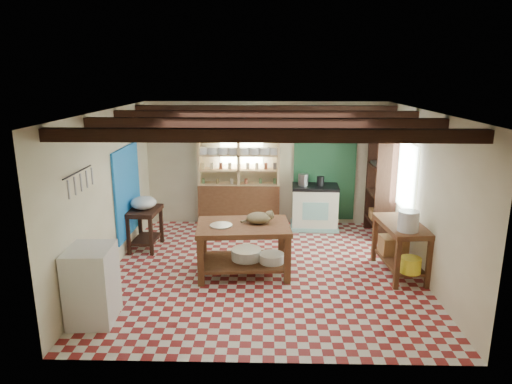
{
  "coord_description": "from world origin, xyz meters",
  "views": [
    {
      "loc": [
        0.04,
        -6.97,
        3.15
      ],
      "look_at": [
        -0.14,
        0.3,
        1.26
      ],
      "focal_mm": 32.0,
      "sensor_mm": 36.0,
      "label": 1
    }
  ],
  "objects_px": {
    "white_cabinet": "(92,285)",
    "cat": "(259,218)",
    "right_counter": "(400,249)",
    "prep_table": "(145,229)",
    "work_table": "(243,249)",
    "stove": "(315,207)"
  },
  "relations": [
    {
      "from": "white_cabinet",
      "to": "right_counter",
      "type": "relative_size",
      "value": 0.84
    },
    {
      "from": "stove",
      "to": "prep_table",
      "type": "xyz_separation_m",
      "value": [
        -3.23,
        -1.22,
        -0.08
      ]
    },
    {
      "from": "work_table",
      "to": "right_counter",
      "type": "bearing_deg",
      "value": -3.86
    },
    {
      "from": "prep_table",
      "to": "cat",
      "type": "relative_size",
      "value": 1.91
    },
    {
      "from": "work_table",
      "to": "right_counter",
      "type": "distance_m",
      "value": 2.51
    },
    {
      "from": "work_table",
      "to": "cat",
      "type": "bearing_deg",
      "value": 11.31
    },
    {
      "from": "work_table",
      "to": "white_cabinet",
      "type": "xyz_separation_m",
      "value": [
        -1.89,
        -1.5,
        0.09
      ]
    },
    {
      "from": "right_counter",
      "to": "white_cabinet",
      "type": "bearing_deg",
      "value": -165.51
    },
    {
      "from": "stove",
      "to": "white_cabinet",
      "type": "height_order",
      "value": "white_cabinet"
    },
    {
      "from": "prep_table",
      "to": "stove",
      "type": "bearing_deg",
      "value": 23.92
    },
    {
      "from": "stove",
      "to": "prep_table",
      "type": "height_order",
      "value": "stove"
    },
    {
      "from": "stove",
      "to": "cat",
      "type": "relative_size",
      "value": 2.36
    },
    {
      "from": "white_cabinet",
      "to": "right_counter",
      "type": "xyz_separation_m",
      "value": [
        4.4,
        1.54,
        -0.07
      ]
    },
    {
      "from": "stove",
      "to": "prep_table",
      "type": "distance_m",
      "value": 3.46
    },
    {
      "from": "cat",
      "to": "stove",
      "type": "bearing_deg",
      "value": 48.11
    },
    {
      "from": "cat",
      "to": "work_table",
      "type": "bearing_deg",
      "value": -178.69
    },
    {
      "from": "prep_table",
      "to": "right_counter",
      "type": "bearing_deg",
      "value": -9.67
    },
    {
      "from": "white_cabinet",
      "to": "prep_table",
      "type": "bearing_deg",
      "value": 86.26
    },
    {
      "from": "stove",
      "to": "cat",
      "type": "bearing_deg",
      "value": -114.25
    },
    {
      "from": "stove",
      "to": "white_cabinet",
      "type": "distance_m",
      "value": 4.98
    },
    {
      "from": "right_counter",
      "to": "prep_table",
      "type": "bearing_deg",
      "value": 162.28
    },
    {
      "from": "white_cabinet",
      "to": "cat",
      "type": "xyz_separation_m",
      "value": [
        2.13,
        1.57,
        0.42
      ]
    }
  ]
}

